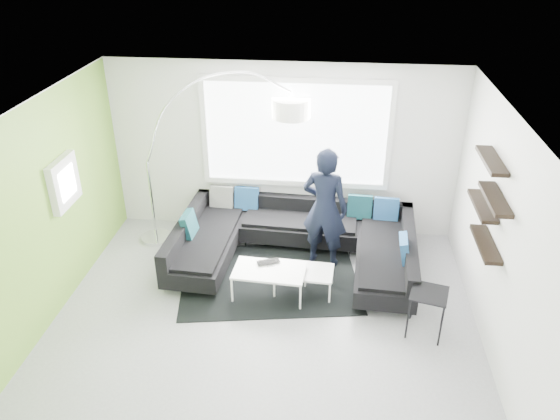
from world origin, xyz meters
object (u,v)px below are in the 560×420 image
object	(u,v)px
arc_lamp	(147,163)
person	(325,208)
sectional_sofa	(294,245)
side_table	(426,312)
coffee_table	(287,281)
laptop	(269,264)

from	to	relation	value
arc_lamp	person	distance (m)	2.79
sectional_sofa	side_table	size ratio (longest dim) A/B	5.96
coffee_table	arc_lamp	size ratio (longest dim) A/B	0.46
arc_lamp	side_table	xyz separation A→B (m)	(4.07, -1.85, -1.05)
coffee_table	laptop	size ratio (longest dim) A/B	3.39
sectional_sofa	coffee_table	size ratio (longest dim) A/B	2.87
arc_lamp	person	xyz separation A→B (m)	(2.73, -0.38, -0.43)
coffee_table	person	xyz separation A→B (m)	(0.47, 0.84, 0.72)
laptop	coffee_table	bearing A→B (deg)	-38.49
sectional_sofa	side_table	world-z (taller)	sectional_sofa
side_table	laptop	size ratio (longest dim) A/B	1.63
side_table	laptop	bearing A→B (deg)	161.47
side_table	coffee_table	bearing A→B (deg)	160.99
arc_lamp	laptop	size ratio (longest dim) A/B	7.29
arc_lamp	side_table	world-z (taller)	arc_lamp
arc_lamp	side_table	distance (m)	4.59
person	side_table	bearing A→B (deg)	147.90
coffee_table	person	bearing A→B (deg)	64.20
coffee_table	side_table	bearing A→B (deg)	-15.26
person	laptop	bearing A→B (deg)	62.17
sectional_sofa	person	bearing A→B (deg)	17.72
person	laptop	size ratio (longest dim) A/B	4.99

